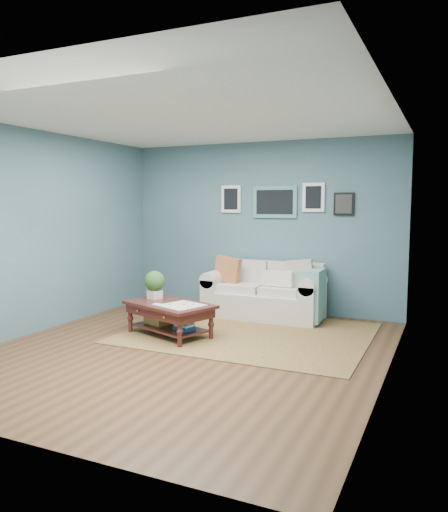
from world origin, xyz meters
The scene contains 4 objects.
room_shell centered at (0.01, 0.06, 1.36)m, with size 5.00×5.02×2.70m.
area_rug centered at (0.38, 1.03, 0.01)m, with size 3.12×2.49×0.01m, color brown.
loveseat centered at (0.32, 2.02, 0.38)m, with size 1.81×0.82×0.93m.
coffee_table centered at (-0.57, 0.51, 0.36)m, with size 1.33×1.04×0.82m.
Camera 1 is at (2.79, -5.03, 1.72)m, focal length 35.00 mm.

